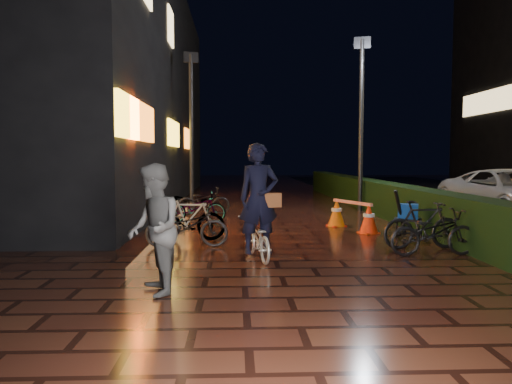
{
  "coord_description": "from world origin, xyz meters",
  "views": [
    {
      "loc": [
        -1.22,
        -8.93,
        1.77
      ],
      "look_at": [
        -0.85,
        0.62,
        1.1
      ],
      "focal_mm": 35.0,
      "sensor_mm": 36.0,
      "label": 1
    }
  ],
  "objects_px": {
    "traffic_barrier": "(352,215)",
    "cart_assembly": "(407,213)",
    "bystander_person": "(154,229)",
    "van": "(512,194)",
    "cyclist": "(258,217)"
  },
  "relations": [
    {
      "from": "van",
      "to": "cyclist",
      "type": "bearing_deg",
      "value": -147.29
    },
    {
      "from": "van",
      "to": "cyclist",
      "type": "distance_m",
      "value": 9.33
    },
    {
      "from": "bystander_person",
      "to": "traffic_barrier",
      "type": "distance_m",
      "value": 6.85
    },
    {
      "from": "bystander_person",
      "to": "cyclist",
      "type": "bearing_deg",
      "value": 128.59
    },
    {
      "from": "bystander_person",
      "to": "cart_assembly",
      "type": "xyz_separation_m",
      "value": [
        4.76,
        4.25,
        -0.29
      ]
    },
    {
      "from": "van",
      "to": "cart_assembly",
      "type": "distance_m",
      "value": 5.38
    },
    {
      "from": "van",
      "to": "cyclist",
      "type": "height_order",
      "value": "cyclist"
    },
    {
      "from": "cyclist",
      "to": "cart_assembly",
      "type": "distance_m",
      "value": 3.97
    },
    {
      "from": "van",
      "to": "traffic_barrier",
      "type": "distance_m",
      "value": 5.48
    },
    {
      "from": "cyclist",
      "to": "cart_assembly",
      "type": "bearing_deg",
      "value": 32.66
    },
    {
      "from": "traffic_barrier",
      "to": "cart_assembly",
      "type": "bearing_deg",
      "value": -57.23
    },
    {
      "from": "van",
      "to": "cyclist",
      "type": "relative_size",
      "value": 2.54
    },
    {
      "from": "traffic_barrier",
      "to": "bystander_person",
      "type": "bearing_deg",
      "value": -124.52
    },
    {
      "from": "bystander_person",
      "to": "van",
      "type": "height_order",
      "value": "bystander_person"
    },
    {
      "from": "bystander_person",
      "to": "cart_assembly",
      "type": "height_order",
      "value": "bystander_person"
    }
  ]
}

